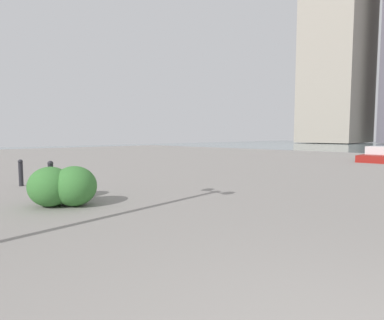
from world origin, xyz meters
The scene contains 7 objects.
building_annex centered at (23.86, -62.22, 18.42)m, with size 10.11×14.20×38.92m.
bollard_near centered at (7.37, -1.05, 0.45)m, with size 0.13×0.13×0.87m.
bollard_mid centered at (9.69, -1.07, 0.40)m, with size 0.13×0.13×0.77m.
shrub_low centered at (6.44, -0.69, 0.41)m, with size 0.97×0.87×0.82m.
shrub_round centered at (6.15, -1.07, 0.42)m, with size 0.98×0.88×0.83m.
shrub_wide centered at (7.09, -1.49, 0.30)m, with size 0.69×0.62×0.59m.
boat centered at (4.77, -18.12, 0.21)m, with size 1.75×3.78×0.95m.
Camera 1 is at (-0.13, 1.72, 1.48)m, focal length 29.16 mm.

